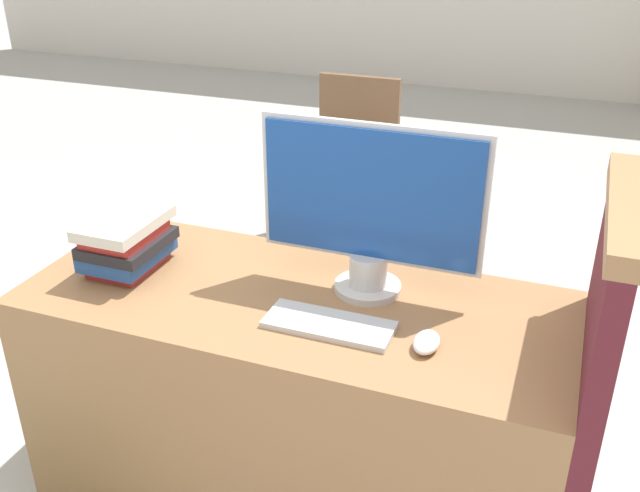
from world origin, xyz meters
TOP-DOWN VIEW (x-y plane):
  - desk at (0.00, 0.31)m, footprint 1.49×0.62m
  - carrel_divider at (0.77, 0.30)m, footprint 0.07×0.59m
  - monitor at (0.18, 0.42)m, footprint 0.60×0.18m
  - keyboard at (0.14, 0.20)m, footprint 0.33×0.13m
  - mouse at (0.39, 0.20)m, footprint 0.06×0.10m
  - book_stack at (-0.51, 0.29)m, footprint 0.20×0.27m
  - far_chair at (-0.46, 2.20)m, footprint 0.44×0.44m

SIDE VIEW (x-z plane):
  - desk at x=0.00m, z-range 0.00..0.73m
  - far_chair at x=-0.46m, z-range 0.05..0.91m
  - carrel_divider at x=0.77m, z-range 0.01..1.15m
  - keyboard at x=0.14m, z-range 0.73..0.74m
  - mouse at x=0.39m, z-range 0.73..0.76m
  - book_stack at x=-0.51m, z-range 0.73..0.90m
  - monitor at x=0.18m, z-range 0.73..1.21m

